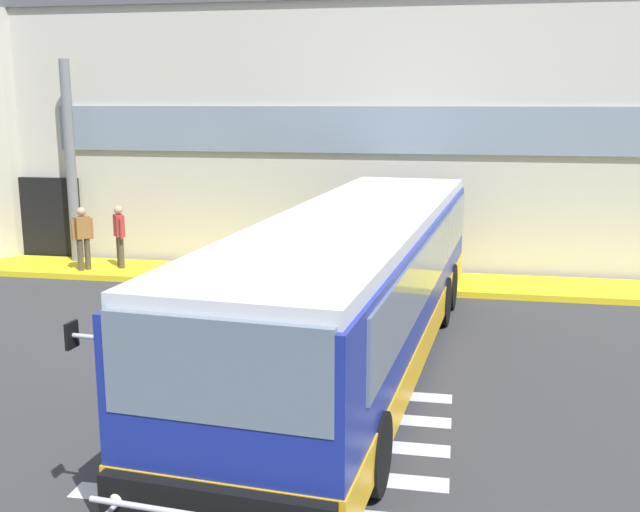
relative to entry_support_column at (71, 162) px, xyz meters
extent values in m
cube|color=#353538|center=(6.28, -5.40, -2.90)|extent=(80.00, 90.00, 0.02)
cube|color=silver|center=(8.28, -11.40, -2.89)|extent=(4.40, 0.36, 0.01)
cube|color=silver|center=(8.28, -10.50, -2.89)|extent=(4.40, 0.36, 0.01)
cube|color=silver|center=(8.28, -9.60, -2.89)|extent=(4.40, 0.36, 0.01)
cube|color=silver|center=(8.28, -8.70, -2.89)|extent=(4.40, 0.36, 0.01)
cube|color=silver|center=(8.28, -7.80, -2.89)|extent=(4.40, 0.36, 0.01)
cube|color=beige|center=(6.28, 6.60, 0.63)|extent=(21.61, 12.00, 7.04)
cube|color=#56565B|center=(6.28, 6.60, 4.30)|extent=(21.81, 12.20, 0.30)
cube|color=black|center=(-1.03, 0.55, -1.69)|extent=(1.80, 0.16, 2.40)
cube|color=gray|center=(7.28, 0.56, 0.91)|extent=(15.61, 0.10, 1.20)
cube|color=yellow|center=(6.28, -0.60, -2.82)|extent=(25.61, 2.00, 0.15)
cylinder|color=slate|center=(0.00, 0.00, 0.00)|extent=(0.28, 0.28, 5.48)
cube|color=navy|center=(8.78, -6.52, -1.47)|extent=(3.61, 12.17, 2.15)
cube|color=#F2AD19|center=(8.78, -6.52, -2.27)|extent=(3.66, 12.21, 0.55)
cube|color=silver|center=(8.78, -6.52, -0.29)|extent=(3.50, 11.96, 0.20)
cube|color=slate|center=(8.25, -12.44, -0.87)|extent=(2.35, 0.33, 1.05)
cube|color=slate|center=(10.10, -6.34, -0.97)|extent=(1.01, 10.75, 0.95)
cube|color=slate|center=(7.52, -6.11, -0.97)|extent=(1.01, 10.75, 0.95)
cube|color=black|center=(8.25, -12.44, -0.51)|extent=(2.15, 0.29, 0.28)
cube|color=black|center=(8.24, -12.57, -2.26)|extent=(2.46, 0.42, 0.52)
sphere|color=beige|center=(7.21, -12.52, -2.24)|extent=(0.18, 0.18, 0.18)
cylinder|color=#B7B7BF|center=(6.78, -12.11, -0.72)|extent=(0.40, 0.09, 0.05)
cube|color=black|center=(6.58, -12.09, -0.72)|extent=(0.06, 0.20, 0.28)
cylinder|color=black|center=(9.58, -10.81, -2.39)|extent=(0.39, 1.02, 1.00)
cylinder|color=black|center=(7.24, -10.60, -2.39)|extent=(0.39, 1.02, 1.00)
cylinder|color=black|center=(10.20, -3.85, -2.39)|extent=(0.39, 1.02, 1.00)
cylinder|color=black|center=(7.86, -3.64, -2.39)|extent=(0.39, 1.02, 1.00)
cylinder|color=black|center=(10.32, -2.55, -2.39)|extent=(0.39, 1.02, 1.00)
cylinder|color=black|center=(7.98, -2.34, -2.39)|extent=(0.39, 1.02, 1.00)
cylinder|color=#B7B7BF|center=(7.25, -12.66, -2.24)|extent=(0.09, 0.50, 0.05)
cylinder|color=#4C4233|center=(0.86, -1.00, -2.32)|extent=(0.15, 0.15, 0.85)
cylinder|color=#4C4233|center=(0.74, -1.16, -2.32)|extent=(0.15, 0.15, 0.85)
cube|color=#996633|center=(0.80, -1.08, -1.60)|extent=(0.41, 0.43, 0.58)
sphere|color=tan|center=(0.80, -1.08, -1.18)|extent=(0.23, 0.23, 0.23)
cylinder|color=#996633|center=(0.95, -0.88, -1.65)|extent=(0.09, 0.09, 0.55)
cylinder|color=#996633|center=(0.65, -1.28, -1.65)|extent=(0.09, 0.09, 0.55)
cube|color=maroon|center=(0.67, -0.97, -1.62)|extent=(0.33, 0.35, 0.44)
cylinder|color=#4C4233|center=(1.68, -0.70, -2.32)|extent=(0.15, 0.15, 0.85)
cylinder|color=#4C4233|center=(1.55, -0.54, -2.32)|extent=(0.15, 0.15, 0.85)
cube|color=#B23333|center=(1.61, -0.62, -1.60)|extent=(0.41, 0.43, 0.58)
sphere|color=tan|center=(1.61, -0.62, -1.18)|extent=(0.23, 0.23, 0.23)
cylinder|color=#B23333|center=(1.77, -0.82, -1.65)|extent=(0.09, 0.09, 0.55)
cylinder|color=#B23333|center=(1.46, -0.43, -1.65)|extent=(0.09, 0.09, 0.55)
cylinder|color=yellow|center=(7.33, -1.80, -2.44)|extent=(0.18, 0.18, 0.90)
camera|label=1|loc=(10.45, -18.85, 1.65)|focal=41.84mm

